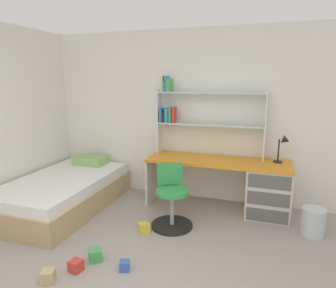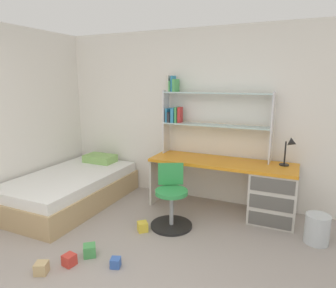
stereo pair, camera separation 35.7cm
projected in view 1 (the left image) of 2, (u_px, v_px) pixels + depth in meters
room_shell at (60, 127)px, 3.43m from camera, size 5.57×6.57×2.53m
desk at (254, 185)px, 4.02m from camera, size 1.96×0.61×0.71m
bookshelf_hutch at (196, 111)px, 4.26m from camera, size 1.54×0.22×1.15m
desk_lamp at (284, 145)px, 3.88m from camera, size 0.20×0.17×0.38m
swivel_chair at (172, 203)px, 3.69m from camera, size 0.52×0.52×0.77m
bed_platform at (64, 192)px, 4.25m from camera, size 1.17×1.97×0.57m
waste_bin at (313, 222)px, 3.48m from camera, size 0.27×0.27×0.33m
toy_block_red_0 at (76, 266)px, 2.83m from camera, size 0.13×0.13×0.11m
toy_block_green_1 at (95, 255)px, 3.00m from camera, size 0.17×0.17×0.12m
toy_block_blue_2 at (125, 266)px, 2.85m from camera, size 0.12×0.12×0.09m
toy_block_yellow_3 at (144, 228)px, 3.56m from camera, size 0.16×0.16×0.12m
toy_block_natural_4 at (48, 276)px, 2.68m from camera, size 0.15×0.15×0.11m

